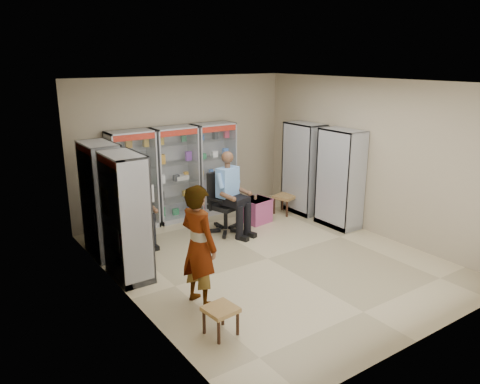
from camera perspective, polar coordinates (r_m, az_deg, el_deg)
floor at (r=8.23m, az=3.38°, el=-8.09°), size 6.00×6.00×0.00m
room_shell at (r=7.63m, az=3.63°, el=5.50°), size 5.02×6.02×3.01m
cabinet_back_left at (r=9.55m, az=-12.95°, el=1.34°), size 0.90×0.50×2.00m
cabinet_back_mid at (r=9.92m, az=-7.87°, el=2.16°), size 0.90×0.50×2.00m
cabinet_back_right at (r=10.37m, az=-3.19°, el=2.90°), size 0.90×0.50×2.00m
cabinet_right_far at (r=10.44m, az=7.75°, el=2.87°), size 0.90×0.50×2.00m
cabinet_right_near at (r=9.68m, az=12.12°, el=1.60°), size 0.90×0.50×2.00m
cabinet_left_far at (r=8.40m, az=-16.43°, el=-0.95°), size 0.90×0.50×2.00m
cabinet_left_near at (r=7.41m, az=-13.69°, el=-3.03°), size 0.90×0.50×2.00m
wooden_chair at (r=8.96m, az=-12.46°, el=-3.16°), size 0.42×0.42×0.94m
seated_customer at (r=8.85m, az=-12.42°, el=-2.03°), size 0.44×0.60×1.34m
office_chair at (r=9.21m, az=-1.78°, el=-1.33°), size 0.82×0.82×1.22m
seated_shopkeeper at (r=9.12m, az=-1.62°, el=-0.42°), size 0.69×0.82×1.55m
pink_trunk at (r=9.89m, az=1.93°, el=-2.25°), size 0.60×0.58×0.50m
tea_glass at (r=9.79m, az=1.88°, el=-0.62°), size 0.07×0.07×0.09m
woven_stool_a at (r=10.47m, az=5.47°, el=-1.52°), size 0.52×0.52×0.42m
woven_stool_b at (r=6.10m, az=-2.36°, el=-15.41°), size 0.41×0.41×0.38m
standing_man at (r=6.51m, az=-5.05°, el=-6.55°), size 0.53×0.71×1.75m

